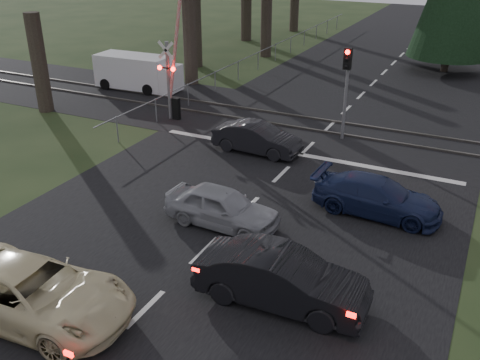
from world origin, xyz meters
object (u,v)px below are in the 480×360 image
Objects in this scene: dark_car_far at (257,138)px; dark_hatchback at (281,279)px; cream_coupe at (32,292)px; crossing_signal at (172,78)px; silver_car at (222,207)px; traffic_signal_center at (346,78)px; blue_sedan at (377,197)px; white_van at (140,73)px.

dark_hatchback is at bearing -149.69° from dark_car_far.
cream_coupe reaches higher than dark_car_far.
crossing_signal reaches higher than silver_car.
crossing_signal is 1.85× the size of dark_car_far.
cream_coupe is 1.36× the size of dark_car_far.
traffic_signal_center reaches higher than silver_car.
dark_hatchback is 1.16× the size of dark_car_far.
dark_car_far is (-5.78, 3.15, 0.01)m from blue_sedan.
crossing_signal reaches higher than traffic_signal_center.
crossing_signal is 1.70× the size of traffic_signal_center.
silver_car reaches higher than blue_sedan.
dark_hatchback is (5.18, 3.13, 0.01)m from cream_coupe.
traffic_signal_center is 4.66m from dark_car_far.
silver_car is 16.76m from white_van.
traffic_signal_center is (8.27, 0.89, 0.75)m from crossing_signal.
traffic_signal_center is at bearing -16.17° from cream_coupe.
dark_hatchback is at bearing -80.83° from traffic_signal_center.
crossing_signal is 15.08m from cream_coupe.
white_van is (-11.75, 11.94, 0.36)m from silver_car.
dark_hatchback is (10.20, -11.03, -1.34)m from crossing_signal.
cream_coupe is 6.28m from silver_car.
dark_hatchback is 1.03× the size of blue_sedan.
traffic_signal_center reaches higher than dark_car_far.
silver_car is at bearing -47.51° from white_van.
cream_coupe is at bearing 147.21° from blue_sedan.
cream_coupe is (-3.26, -15.05, -2.09)m from traffic_signal_center.
blue_sedan is (4.22, 2.94, -0.02)m from silver_car.
white_van is at bearing 47.20° from silver_car.
blue_sedan is at bearing -31.46° from white_van.
cream_coupe is at bearing -102.22° from traffic_signal_center.
traffic_signal_center is 0.80× the size of white_van.
crossing_signal reaches higher than dark_hatchback.
traffic_signal_center is at bearing 6.82° from dark_hatchback.
traffic_signal_center reaches higher than blue_sedan.
crossing_signal is 6.10m from white_van.
dark_car_far is at bearing -31.93° from white_van.
crossing_signal is 10.91m from silver_car.
blue_sedan is at bearing -12.73° from dark_hatchback.
crossing_signal is at bearing 43.24° from silver_car.
silver_car is at bearing -22.72° from cream_coupe.
silver_car is 6.28m from dark_car_far.
dark_car_far is at bearing -6.15° from cream_coupe.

